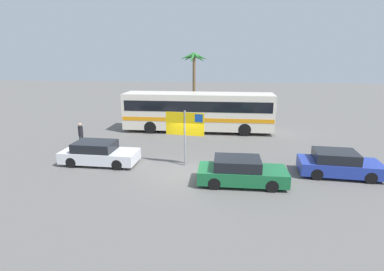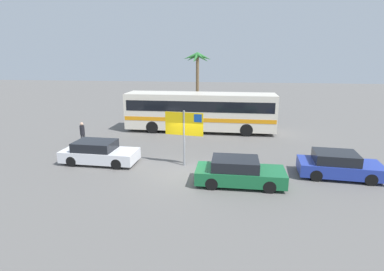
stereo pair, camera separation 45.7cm
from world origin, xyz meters
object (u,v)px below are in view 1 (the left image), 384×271
car_blue (338,164)px  bus_front_coach (198,110)px  ferry_sign (186,126)px  car_white (99,153)px  pedestrian_crossing_lot (81,133)px  car_green (241,172)px

car_blue → bus_front_coach: bearing=136.6°
ferry_sign → car_blue: 8.32m
car_white → pedestrian_crossing_lot: size_ratio=2.56×
ferry_sign → car_white: bearing=-169.5°
bus_front_coach → ferry_sign: bearing=-89.7°
car_green → ferry_sign: bearing=143.1°
bus_front_coach → car_green: bearing=-74.0°
bus_front_coach → car_green: (3.04, -10.63, -1.15)m
car_blue → car_white: 13.22m
car_white → pedestrian_crossing_lot: pedestrian_crossing_lot is taller
bus_front_coach → car_green: size_ratio=2.85×
car_white → ferry_sign: bearing=4.6°
ferry_sign → car_white: (-5.09, -0.25, -1.69)m
bus_front_coach → ferry_sign: 8.38m
ferry_sign → car_blue: ferry_sign is taller
car_white → pedestrian_crossing_lot: (-2.52, 3.02, 0.38)m
ferry_sign → car_green: bearing=-29.3°
car_white → car_green: (8.09, -2.02, -0.00)m
car_blue → pedestrian_crossing_lot: 16.10m
bus_front_coach → car_white: bearing=-120.4°
pedestrian_crossing_lot → car_white: bearing=159.9°
ferry_sign → car_white: ferry_sign is taller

